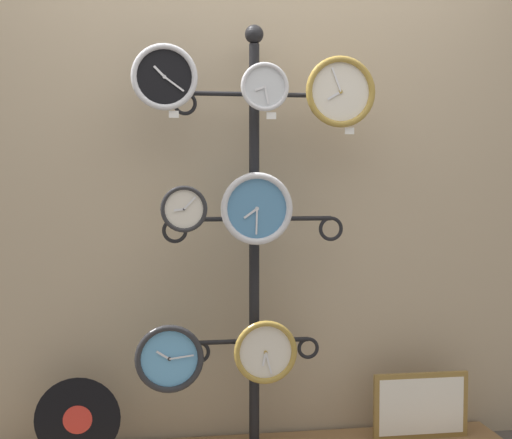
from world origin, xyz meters
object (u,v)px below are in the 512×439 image
Objects in this scene: clock_middle_center at (257,209)px; clock_bottom_left at (169,359)px; clock_top_center at (265,87)px; clock_bottom_center at (265,352)px; display_stand at (254,288)px; clock_top_left at (164,77)px; picture_frame at (421,406)px; vinyl_record at (78,419)px; clock_top_right at (340,92)px; clock_middle_left at (184,209)px.

clock_middle_center is 1.06× the size of clock_bottom_left.
clock_bottom_center is at bearing -11.84° from clock_top_center.
display_stand is 0.47m from clock_bottom_left.
clock_top_left is 0.62× the size of picture_frame.
vinyl_record is at bearing 178.04° from clock_bottom_center.
clock_top_left is 0.89× the size of clock_middle_center.
clock_top_left is 1.00× the size of clock_bottom_center.
clock_bottom_left is at bearing -179.34° from clock_top_right.
clock_middle_left is 0.44× the size of picture_frame.
display_stand is 6.94× the size of clock_bottom_center.
vinyl_record is at bearing 179.16° from clock_top_right.
clock_top_center reaches higher than clock_middle_left.
vinyl_record is (-0.43, 0.02, -0.85)m from clock_middle_left.
clock_middle_left is at bearing 1.23° from clock_top_left.
clock_top_center is at bearing -0.20° from clock_top_left.
display_stand is 9.30× the size of clock_top_center.
clock_top_right is 1.00× the size of clock_middle_center.
clock_bottom_left reaches higher than picture_frame.
vinyl_record is 0.80× the size of picture_frame.
clock_bottom_center is at bearing -0.65° from clock_middle_left.
clock_middle_left is at bearing 177.37° from clock_middle_center.
clock_top_center reaches higher than clock_bottom_center.
clock_top_right reaches higher than clock_bottom_left.
display_stand is 0.36m from clock_middle_center.
clock_top_center is (0.03, -0.10, 0.84)m from display_stand.
clock_middle_left is 0.62m from clock_bottom_left.
clock_bottom_center is (0.03, -0.11, -0.25)m from display_stand.
picture_frame is at bearing 1.14° from vinyl_record.
clock_top_center is at bearing -75.32° from display_stand.
clock_bottom_center is at bearing 14.42° from clock_middle_center.
clock_middle_left is (-0.33, 0.00, -0.50)m from clock_top_center.
display_stand is at bearing 106.52° from clock_bottom_center.
vinyl_record is at bearing 177.03° from clock_middle_left.
clock_top_center is (0.41, -0.00, -0.03)m from clock_top_left.
clock_top_left is at bearing -179.35° from clock_top_right.
clock_top_left reaches higher than clock_bottom_center.
clock_top_right is 1.11× the size of clock_bottom_center.
clock_bottom_left is at bearing 178.10° from clock_middle_center.
clock_top_right is 1.31m from clock_bottom_left.
clock_top_left is 1.80m from picture_frame.
clock_top_right reaches higher than clock_bottom_center.
clock_top_center is 1.10m from clock_bottom_center.
vinyl_record is at bearing 178.09° from clock_top_center.
display_stand is 6.23× the size of clock_top_right.
clock_middle_left is at bearing -177.15° from picture_frame.
vinyl_record is (-0.36, 0.02, -1.38)m from clock_top_left.
clock_bottom_left is 0.65× the size of picture_frame.
clock_bottom_left is (-0.39, 0.00, -1.11)m from clock_top_center.
clock_bottom_center reaches higher than clock_bottom_left.
clock_bottom_left is 0.82× the size of vinyl_record.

